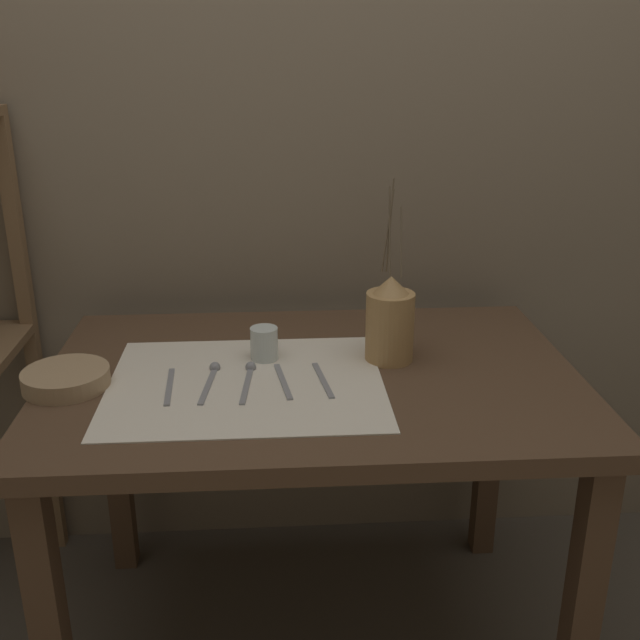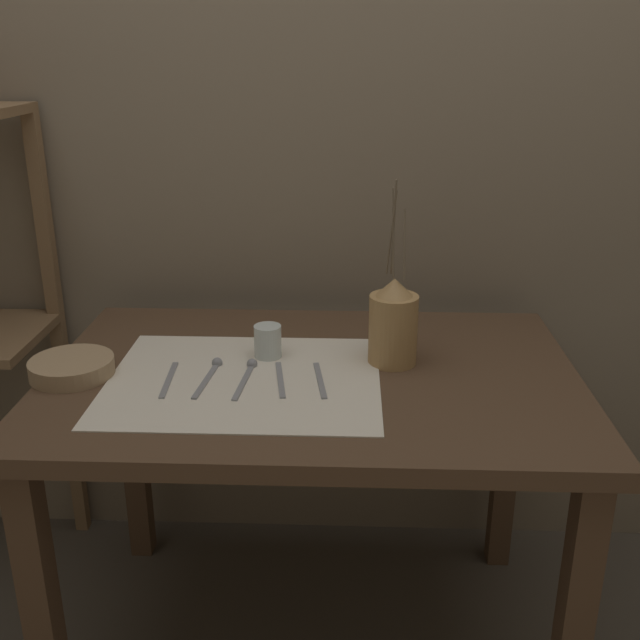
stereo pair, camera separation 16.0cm
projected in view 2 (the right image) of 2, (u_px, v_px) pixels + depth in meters
The scene contains 12 objects.
ground_plane at pixel (313, 638), 1.91m from camera, with size 12.00×12.00×0.00m, color #473F35.
stone_wall_back at pixel (321, 134), 1.96m from camera, with size 7.00×0.06×2.40m.
wooden_table at pixel (312, 412), 1.68m from camera, with size 1.17×0.79×0.75m.
linen_cloth at pixel (244, 379), 1.60m from camera, with size 0.58×0.48×0.00m.
pitcher_with_flowers at pixel (393, 324), 1.66m from camera, with size 0.11×0.11×0.42m.
wooden_bowl at pixel (72, 367), 1.62m from camera, with size 0.18×0.18×0.04m.
glass_tumbler_near at pixel (268, 341), 1.70m from camera, with size 0.06×0.06×0.07m.
knife_center at pixel (169, 380), 1.59m from camera, with size 0.02×0.18×0.00m.
spoon_inner at pixel (213, 369), 1.64m from camera, with size 0.04×0.19×0.02m.
spoon_outer at pixel (249, 371), 1.63m from camera, with size 0.03×0.19×0.02m.
fork_inner at pixel (280, 379), 1.59m from camera, with size 0.04×0.18×0.00m.
fork_outer at pixel (320, 380), 1.59m from camera, with size 0.04×0.18×0.00m.
Camera 2 is at (0.08, -1.50, 1.43)m, focal length 42.00 mm.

